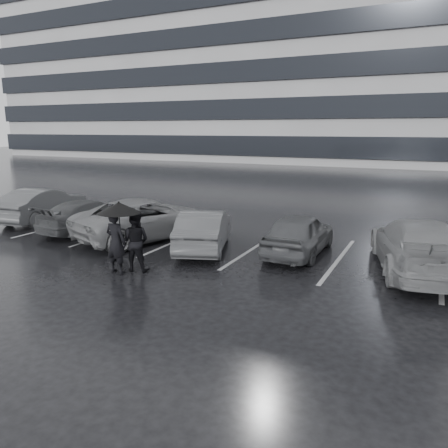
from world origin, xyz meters
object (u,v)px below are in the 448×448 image
car_west_b (146,219)px  pedestrian_right (135,241)px  car_west_a (204,229)px  car_east (418,246)px  car_west_c (90,215)px  car_main (299,234)px  pedestrian_left (116,242)px  car_west_d (43,205)px

car_west_b → pedestrian_right: bearing=140.8°
car_west_a → car_east: car_east is taller
car_west_b → car_west_c: (-2.67, 0.02, -0.12)m
car_west_a → car_west_c: (-5.21, 0.37, -0.05)m
car_main → car_east: 3.45m
car_west_b → pedestrian_left: (1.55, -3.53, 0.14)m
car_west_b → pedestrian_left: 3.86m
car_west_a → car_west_c: bearing=-24.1°
car_west_a → car_east: 6.41m
car_east → pedestrian_right: size_ratio=3.06×
pedestrian_left → pedestrian_right: (0.33, 0.40, -0.03)m
car_west_a → car_west_b: car_west_b is taller
pedestrian_left → pedestrian_right: size_ratio=1.04×
car_main → pedestrian_right: bearing=44.5°
car_main → car_east: car_east is taller
pedestrian_left → car_west_a: bearing=-104.8°
car_west_d → pedestrian_right: bearing=146.8°
car_east → pedestrian_left: size_ratio=2.95×
car_west_d → pedestrian_left: 8.39m
car_west_a → car_west_b: bearing=-27.8°
car_west_a → car_west_b: 2.57m
car_west_c → car_east: 11.60m
car_main → pedestrian_right: 5.09m
car_west_b → car_west_c: 2.67m
car_east → pedestrian_right: pedestrian_right is taller
car_main → pedestrian_left: 5.61m
car_west_d → pedestrian_right: (7.66, -3.69, 0.13)m
car_west_b → pedestrian_right: 3.65m
pedestrian_left → car_main: bearing=-132.2°
pedestrian_left → car_west_b: bearing=-63.7°
car_west_b → pedestrian_left: size_ratio=3.02×
car_west_b → pedestrian_right: size_ratio=3.13×
car_west_d → car_main: bearing=171.9°
car_west_d → pedestrian_left: (7.33, -4.09, 0.16)m
car_west_a → pedestrian_right: bearing=56.7°
car_west_d → car_east: bearing=170.9°
car_west_d → car_east: 14.72m
car_main → car_east: size_ratio=0.75×
car_east → pedestrian_left: 8.25m
car_west_b → pedestrian_left: pedestrian_left is taller
car_main → car_west_d: 11.28m
car_main → car_west_a: 3.06m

